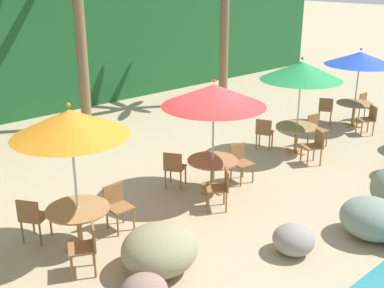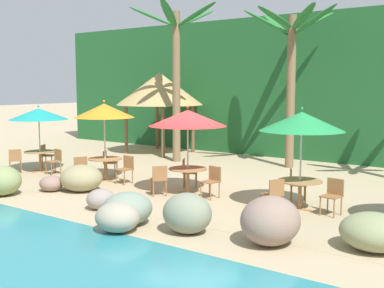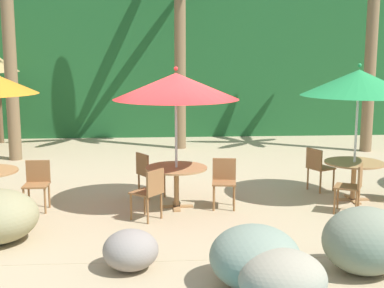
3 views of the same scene
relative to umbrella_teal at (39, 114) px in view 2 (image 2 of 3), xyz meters
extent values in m
plane|color=tan|center=(6.51, 0.35, -2.07)|extent=(120.00, 120.00, 0.00)
cube|color=tan|center=(6.51, 0.35, -2.07)|extent=(18.00, 5.20, 0.01)
cube|color=#1E5628|center=(6.51, 9.35, 0.93)|extent=(28.00, 2.40, 6.00)
ellipsoid|color=#928B62|center=(3.72, -1.34, -1.68)|extent=(1.26, 1.20, 0.78)
ellipsoid|color=#819159|center=(2.33, -3.04, -1.65)|extent=(1.16, 1.06, 0.84)
ellipsoid|color=gray|center=(7.24, -3.08, -1.70)|extent=(1.09, 1.16, 0.74)
ellipsoid|color=gray|center=(8.69, -2.79, -1.64)|extent=(1.08, 0.95, 0.86)
ellipsoid|color=gray|center=(7.45, -3.60, -1.75)|extent=(0.98, 0.91, 0.64)
ellipsoid|color=gray|center=(12.17, -1.60, -1.71)|extent=(1.28, 1.19, 0.72)
ellipsoid|color=#8D6F60|center=(3.02, -1.86, -1.84)|extent=(0.70, 0.69, 0.47)
ellipsoid|color=gray|center=(10.45, -2.44, -1.59)|extent=(1.14, 1.27, 0.96)
ellipsoid|color=gray|center=(5.74, -2.47, -1.81)|extent=(0.72, 0.73, 0.52)
cylinder|color=silver|center=(0.00, 0.00, -0.98)|extent=(0.04, 0.04, 2.17)
cone|color=teal|center=(0.00, 0.00, 0.00)|extent=(2.08, 2.08, 0.40)
sphere|color=teal|center=(0.00, 0.00, 0.28)|extent=(0.07, 0.07, 0.07)
cube|color=#A37547|center=(0.00, 0.00, -2.06)|extent=(0.60, 0.12, 0.03)
cube|color=#A37547|center=(0.00, 0.00, -2.06)|extent=(0.12, 0.60, 0.03)
cylinder|color=#A37547|center=(0.00, 0.00, -1.70)|extent=(0.09, 0.09, 0.71)
cylinder|color=#A37547|center=(0.00, 0.00, -1.35)|extent=(1.10, 1.10, 0.03)
cylinder|color=olive|center=(1.00, -0.29, -1.85)|extent=(0.04, 0.04, 0.45)
cylinder|color=olive|center=(0.65, -0.25, -1.85)|extent=(0.04, 0.04, 0.45)
cylinder|color=olive|center=(1.04, 0.06, -1.85)|extent=(0.04, 0.04, 0.45)
cylinder|color=olive|center=(0.69, 0.10, -1.85)|extent=(0.04, 0.04, 0.45)
cube|color=olive|center=(0.84, -0.10, -1.61)|extent=(0.46, 0.46, 0.03)
cube|color=olive|center=(0.87, 0.10, -1.41)|extent=(0.42, 0.08, 0.42)
cylinder|color=olive|center=(-0.41, 0.96, -1.85)|extent=(0.04, 0.04, 0.45)
cylinder|color=olive|center=(-0.21, 0.66, -1.85)|extent=(0.04, 0.04, 0.45)
cylinder|color=olive|center=(-0.71, 0.77, -1.85)|extent=(0.04, 0.04, 0.45)
cylinder|color=olive|center=(-0.51, 0.47, -1.85)|extent=(0.04, 0.04, 0.45)
cube|color=olive|center=(-0.46, 0.72, -1.61)|extent=(0.58, 0.58, 0.03)
cube|color=olive|center=(-0.63, 0.61, -1.41)|extent=(0.26, 0.37, 0.42)
cylinder|color=olive|center=(-0.69, -0.78, -1.85)|extent=(0.04, 0.04, 0.45)
cylinder|color=olive|center=(-0.51, -0.48, -1.85)|extent=(0.04, 0.04, 0.45)
cylinder|color=olive|center=(-0.39, -0.97, -1.85)|extent=(0.04, 0.04, 0.45)
cylinder|color=olive|center=(-0.20, -0.66, -1.85)|extent=(0.04, 0.04, 0.45)
cube|color=olive|center=(-0.45, -0.72, -1.61)|extent=(0.58, 0.58, 0.03)
cube|color=olive|center=(-0.28, -0.83, -1.41)|extent=(0.25, 0.38, 0.42)
cylinder|color=silver|center=(3.14, 0.18, -0.88)|extent=(0.04, 0.04, 2.38)
cone|color=orange|center=(3.14, 0.18, 0.21)|extent=(1.94, 1.94, 0.45)
sphere|color=orange|center=(3.14, 0.18, 0.51)|extent=(0.07, 0.07, 0.07)
cube|color=#A37547|center=(3.14, 0.18, -2.06)|extent=(0.60, 0.12, 0.03)
cube|color=#A37547|center=(3.14, 0.18, -2.06)|extent=(0.12, 0.60, 0.03)
cylinder|color=#A37547|center=(3.14, 0.18, -1.70)|extent=(0.09, 0.09, 0.71)
cylinder|color=#A37547|center=(3.14, 0.18, -1.35)|extent=(1.10, 1.10, 0.03)
cylinder|color=olive|center=(4.16, 0.00, -1.85)|extent=(0.04, 0.04, 0.45)
cylinder|color=olive|center=(3.81, 0.00, -1.85)|extent=(0.04, 0.04, 0.45)
cylinder|color=olive|center=(4.17, 0.36, -1.85)|extent=(0.04, 0.04, 0.45)
cylinder|color=olive|center=(3.81, 0.36, -1.85)|extent=(0.04, 0.04, 0.45)
cube|color=olive|center=(3.99, 0.18, -1.61)|extent=(0.42, 0.42, 0.03)
cube|color=olive|center=(3.99, 0.38, -1.41)|extent=(0.42, 0.04, 0.42)
cylinder|color=olive|center=(2.71, 1.13, -1.85)|extent=(0.04, 0.04, 0.45)
cylinder|color=olive|center=(2.91, 0.84, -1.85)|extent=(0.04, 0.04, 0.45)
cylinder|color=olive|center=(2.41, 0.93, -1.85)|extent=(0.04, 0.04, 0.45)
cylinder|color=olive|center=(2.61, 0.64, -1.85)|extent=(0.04, 0.04, 0.45)
cube|color=olive|center=(2.66, 0.89, -1.61)|extent=(0.58, 0.58, 0.03)
cube|color=olive|center=(2.50, 0.78, -1.41)|extent=(0.26, 0.37, 0.42)
cylinder|color=olive|center=(2.51, -0.66, -1.85)|extent=(0.04, 0.04, 0.45)
cylinder|color=olive|center=(2.67, -0.34, -1.85)|extent=(0.04, 0.04, 0.45)
cylinder|color=olive|center=(2.83, -0.82, -1.85)|extent=(0.04, 0.04, 0.45)
cylinder|color=olive|center=(2.99, -0.50, -1.85)|extent=(0.04, 0.04, 0.45)
cube|color=olive|center=(2.75, -0.58, -1.61)|extent=(0.56, 0.56, 0.03)
cube|color=olive|center=(2.93, -0.67, -1.41)|extent=(0.22, 0.39, 0.42)
cylinder|color=silver|center=(6.44, 0.23, -0.93)|extent=(0.04, 0.04, 2.27)
cone|color=red|center=(6.44, 0.23, 0.10)|extent=(2.20, 2.20, 0.45)
sphere|color=red|center=(6.44, 0.23, 0.41)|extent=(0.07, 0.07, 0.07)
cube|color=#A37547|center=(6.44, 0.23, -2.06)|extent=(0.60, 0.12, 0.03)
cube|color=#A37547|center=(6.44, 0.23, -2.06)|extent=(0.12, 0.60, 0.03)
cylinder|color=#A37547|center=(6.44, 0.23, -1.70)|extent=(0.09, 0.09, 0.71)
cylinder|color=#A37547|center=(6.44, 0.23, -1.35)|extent=(1.10, 1.10, 0.03)
cylinder|color=olive|center=(7.44, -0.08, -1.85)|extent=(0.04, 0.04, 0.45)
cylinder|color=olive|center=(7.08, -0.03, -1.85)|extent=(0.04, 0.04, 0.45)
cylinder|color=olive|center=(7.48, 0.28, -1.85)|extent=(0.04, 0.04, 0.45)
cylinder|color=olive|center=(7.13, 0.32, -1.85)|extent=(0.04, 0.04, 0.45)
cube|color=olive|center=(7.28, 0.12, -1.61)|extent=(0.47, 0.47, 0.03)
cube|color=olive|center=(7.31, 0.32, -1.41)|extent=(0.42, 0.09, 0.42)
cylinder|color=olive|center=(6.05, 1.20, -1.85)|extent=(0.04, 0.04, 0.45)
cylinder|color=olive|center=(6.24, 0.90, -1.85)|extent=(0.04, 0.04, 0.45)
cylinder|color=olive|center=(5.74, 1.01, -1.85)|extent=(0.04, 0.04, 0.45)
cylinder|color=olive|center=(5.93, 0.71, -1.85)|extent=(0.04, 0.04, 0.45)
cube|color=olive|center=(5.99, 0.96, -1.61)|extent=(0.58, 0.58, 0.03)
cube|color=olive|center=(5.82, 0.85, -1.41)|extent=(0.25, 0.38, 0.42)
cylinder|color=olive|center=(5.66, -0.46, -1.85)|extent=(0.04, 0.04, 0.45)
cylinder|color=olive|center=(5.88, -0.18, -1.85)|extent=(0.04, 0.04, 0.45)
cylinder|color=olive|center=(5.94, -0.68, -1.85)|extent=(0.04, 0.04, 0.45)
cylinder|color=olive|center=(6.16, -0.40, -1.85)|extent=(0.04, 0.04, 0.45)
cube|color=olive|center=(5.91, -0.43, -1.61)|extent=(0.59, 0.59, 0.03)
cube|color=olive|center=(6.06, -0.56, -1.41)|extent=(0.29, 0.35, 0.42)
cylinder|color=silver|center=(9.76, 0.46, -0.92)|extent=(0.04, 0.04, 2.31)
cone|color=#238E47|center=(9.76, 0.46, 0.14)|extent=(2.10, 2.10, 0.47)
sphere|color=#238E47|center=(9.76, 0.46, 0.45)|extent=(0.07, 0.07, 0.07)
cube|color=#A37547|center=(9.76, 0.46, -2.06)|extent=(0.60, 0.12, 0.03)
cube|color=#A37547|center=(9.76, 0.46, -2.06)|extent=(0.12, 0.60, 0.03)
cylinder|color=#A37547|center=(9.76, 0.46, -1.70)|extent=(0.09, 0.09, 0.71)
cylinder|color=#A37547|center=(9.76, 0.46, -1.35)|extent=(1.10, 1.10, 0.03)
cylinder|color=olive|center=(10.76, 0.15, -1.85)|extent=(0.04, 0.04, 0.45)
cylinder|color=olive|center=(10.41, 0.20, -1.85)|extent=(0.04, 0.04, 0.45)
cylinder|color=olive|center=(10.81, 0.51, -1.85)|extent=(0.04, 0.04, 0.45)
cylinder|color=olive|center=(10.45, 0.55, -1.85)|extent=(0.04, 0.04, 0.45)
cube|color=olive|center=(10.61, 0.35, -1.61)|extent=(0.47, 0.47, 0.03)
cube|color=olive|center=(10.63, 0.55, -1.41)|extent=(0.42, 0.09, 0.42)
cylinder|color=olive|center=(9.46, 1.46, -1.85)|extent=(0.04, 0.04, 0.45)
cylinder|color=olive|center=(9.62, 1.14, -1.85)|extent=(0.04, 0.04, 0.45)
cylinder|color=olive|center=(9.14, 1.29, -1.85)|extent=(0.04, 0.04, 0.45)
cylinder|color=olive|center=(9.30, 0.98, -1.85)|extent=(0.04, 0.04, 0.45)
cube|color=olive|center=(9.38, 1.22, -1.61)|extent=(0.56, 0.56, 0.03)
cube|color=olive|center=(9.20, 1.13, -1.41)|extent=(0.22, 0.39, 0.42)
cylinder|color=olive|center=(9.13, -0.37, -1.85)|extent=(0.04, 0.04, 0.45)
cylinder|color=olive|center=(9.30, -0.06, -1.85)|extent=(0.04, 0.04, 0.45)
cylinder|color=olive|center=(9.45, -0.54, -1.85)|extent=(0.04, 0.04, 0.45)
cylinder|color=olive|center=(9.61, -0.22, -1.85)|extent=(0.04, 0.04, 0.45)
cube|color=olive|center=(9.37, -0.30, -1.61)|extent=(0.57, 0.57, 0.03)
cube|color=olive|center=(9.55, -0.39, -1.41)|extent=(0.23, 0.39, 0.42)
cylinder|color=brown|center=(2.45, 4.80, 0.92)|extent=(0.32, 0.32, 5.99)
ellipsoid|color=#236B2D|center=(3.42, 4.81, 3.71)|extent=(1.84, 0.39, 0.88)
ellipsoid|color=#236B2D|center=(2.77, 5.72, 3.71)|extent=(0.95, 1.85, 0.88)
ellipsoid|color=#236B2D|center=(1.71, 5.43, 3.72)|extent=(1.63, 1.47, 0.87)
ellipsoid|color=#236B2D|center=(1.63, 4.27, 3.72)|extent=(1.74, 1.30, 0.87)
ellipsoid|color=#236B2D|center=(2.81, 3.89, 3.70)|extent=(1.01, 1.82, 0.94)
cylinder|color=brown|center=(6.79, 6.16, 0.75)|extent=(0.32, 0.32, 5.64)
ellipsoid|color=#236B2D|center=(7.72, 6.01, 3.33)|extent=(1.77, 0.64, 1.00)
ellipsoid|color=#236B2D|center=(7.29, 6.97, 3.36)|extent=(1.25, 1.70, 0.89)
ellipsoid|color=#236B2D|center=(6.55, 7.08, 3.39)|extent=(0.80, 1.86, 0.77)
ellipsoid|color=#236B2D|center=(5.93, 6.58, 3.30)|extent=(1.68, 1.05, 1.09)
ellipsoid|color=#236B2D|center=(5.96, 5.70, 3.33)|extent=(1.69, 1.17, 0.99)
ellipsoid|color=#236B2D|center=(6.55, 5.24, 3.41)|extent=(0.80, 1.88, 0.70)
ellipsoid|color=#236B2D|center=(7.49, 5.52, 3.38)|extent=(1.58, 1.49, 0.80)
cylinder|color=brown|center=(-0.82, 7.43, -0.97)|extent=(0.16, 0.16, 2.20)
cylinder|color=brown|center=(1.35, 7.43, -0.97)|extent=(0.16, 0.16, 2.20)
cylinder|color=brown|center=(-0.82, 5.27, -0.97)|extent=(0.16, 0.16, 2.20)
cylinder|color=brown|center=(1.35, 5.27, -0.97)|extent=(0.16, 0.16, 2.20)
cone|color=tan|center=(0.27, 6.35, 0.86)|extent=(3.93, 3.93, 1.46)
camera|label=1|loc=(-0.36, -6.64, 2.53)|focal=45.01mm
camera|label=2|loc=(14.75, -10.86, 1.03)|focal=46.20mm
camera|label=3|loc=(6.09, -8.98, 0.70)|focal=49.70mm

